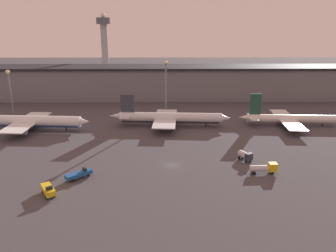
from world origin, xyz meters
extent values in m
plane|color=#423F44|center=(0.00, 0.00, 0.00)|extent=(600.00, 600.00, 0.00)
cube|color=slate|center=(0.00, 88.49, 8.29)|extent=(249.35, 18.51, 16.58)
cube|color=black|center=(0.00, 88.49, 17.18)|extent=(249.35, 20.51, 1.20)
cylinder|color=white|center=(-54.37, 33.10, 3.95)|extent=(39.07, 6.49, 4.15)
cylinder|color=#2D519E|center=(-54.37, 33.10, 3.22)|extent=(37.09, 5.75, 3.53)
cone|color=white|center=(-33.72, 31.85, 3.95)|extent=(5.21, 4.24, 3.95)
cube|color=white|center=(-56.31, 33.22, 3.43)|extent=(10.79, 28.18, 0.36)
cylinder|color=gray|center=(-54.68, 40.88, 2.04)|extent=(4.70, 2.56, 2.29)
cylinder|color=gray|center=(-55.62, 25.41, 2.04)|extent=(4.70, 2.56, 2.29)
cylinder|color=black|center=(-40.79, 32.28, 0.93)|extent=(0.50, 0.50, 1.87)
cylinder|color=black|center=(-56.21, 34.87, 0.93)|extent=(0.50, 0.50, 1.87)
cylinder|color=black|center=(-56.41, 31.56, 0.93)|extent=(0.50, 0.50, 1.87)
cylinder|color=silver|center=(0.22, 38.01, 3.76)|extent=(41.73, 6.46, 3.96)
cylinder|color=#333842|center=(0.22, 38.01, 3.07)|extent=(39.62, 5.74, 3.37)
cone|color=silver|center=(22.15, 36.68, 3.76)|extent=(4.97, 4.04, 3.76)
cone|color=silver|center=(-21.91, 39.34, 4.06)|extent=(6.13, 3.72, 3.37)
cube|color=#333842|center=(-17.21, 39.06, 9.45)|extent=(5.56, 0.73, 7.41)
cube|color=silver|center=(-18.04, 39.11, 4.36)|extent=(4.54, 9.99, 0.24)
cube|color=silver|center=(-1.86, 38.13, 3.27)|extent=(10.33, 27.62, 0.36)
cylinder|color=gray|center=(-0.16, 45.64, 1.93)|extent=(4.48, 2.44, 2.18)
cylinder|color=gray|center=(-1.07, 30.47, 1.93)|extent=(4.48, 2.44, 2.18)
cylinder|color=black|center=(14.74, 37.13, 0.89)|extent=(0.50, 0.50, 1.78)
cylinder|color=black|center=(-1.76, 39.71, 0.89)|extent=(0.50, 0.50, 1.78)
cylinder|color=black|center=(-1.95, 36.55, 0.89)|extent=(0.50, 0.50, 1.78)
cylinder|color=white|center=(49.96, 38.15, 3.05)|extent=(36.24, 5.38, 3.21)
cylinder|color=#ADB2B7|center=(49.96, 38.15, 2.49)|extent=(34.41, 4.79, 2.73)
cone|color=white|center=(30.81, 39.31, 3.29)|extent=(4.97, 3.01, 2.73)
cube|color=#1E4738|center=(34.81, 39.07, 8.96)|extent=(4.51, 0.67, 8.62)
cube|color=white|center=(34.09, 39.11, 3.53)|extent=(3.86, 11.05, 0.24)
cube|color=white|center=(48.15, 38.26, 2.65)|extent=(8.87, 30.59, 0.36)
cylinder|color=gray|center=(49.75, 46.64, 1.52)|extent=(3.63, 1.97, 1.77)
cylinder|color=gray|center=(48.73, 29.75, 1.52)|extent=(3.63, 1.97, 1.77)
cylinder|color=black|center=(62.57, 37.39, 0.72)|extent=(0.50, 0.50, 1.44)
cylinder|color=black|center=(48.23, 39.54, 0.72)|extent=(0.50, 0.50, 1.44)
cylinder|color=black|center=(48.08, 36.98, 0.72)|extent=(0.50, 0.50, 1.44)
cube|color=gold|center=(-31.11, -17.19, 1.40)|extent=(5.12, 6.24, 1.36)
cube|color=black|center=(-30.30, -18.45, 2.48)|extent=(1.71, 1.44, 0.80)
cylinder|color=black|center=(-29.37, -18.35, 0.45)|extent=(0.96, 1.06, 0.90)
cylinder|color=black|center=(-30.79, -19.26, 0.45)|extent=(0.96, 1.06, 0.90)
cylinder|color=black|center=(-31.42, -15.13, 0.45)|extent=(0.96, 1.06, 0.90)
cylinder|color=black|center=(-32.85, -16.04, 0.45)|extent=(0.96, 1.06, 0.90)
cube|color=#282D38|center=(23.48, 1.72, 1.86)|extent=(2.58, 2.28, 2.28)
cylinder|color=#B7B7BC|center=(22.21, 3.92, 1.71)|extent=(3.22, 3.60, 1.98)
cylinder|color=black|center=(24.10, 2.31, 0.45)|extent=(0.93, 1.05, 0.90)
cylinder|color=black|center=(22.67, 1.48, 0.45)|extent=(0.93, 1.05, 0.90)
cylinder|color=black|center=(22.54, 5.00, 0.45)|extent=(0.93, 1.05, 0.90)
cylinder|color=black|center=(21.11, 4.17, 0.45)|extent=(0.93, 1.05, 0.90)
cube|color=gold|center=(28.33, -5.87, 1.94)|extent=(2.28, 2.10, 2.44)
cylinder|color=#B7B7BC|center=(24.23, -6.02, 1.63)|extent=(4.94, 2.01, 1.82)
cylinder|color=black|center=(27.98, -5.12, 0.45)|extent=(0.92, 0.54, 0.90)
cylinder|color=black|center=(28.04, -6.64, 0.45)|extent=(0.92, 0.54, 0.90)
cylinder|color=black|center=(22.96, -5.32, 0.45)|extent=(0.92, 0.54, 0.90)
cylinder|color=black|center=(23.01, -6.83, 0.45)|extent=(0.92, 0.54, 0.90)
cube|color=#195199|center=(-25.73, -8.39, 1.24)|extent=(6.96, 6.42, 1.04)
cube|color=black|center=(-24.33, -7.18, 2.16)|extent=(1.49, 1.57, 0.80)
cylinder|color=black|center=(-24.46, -6.25, 0.45)|extent=(1.02, 0.98, 0.90)
cylinder|color=black|center=(-23.43, -7.44, 0.45)|extent=(1.02, 0.98, 0.90)
cylinder|color=black|center=(-28.03, -9.35, 0.45)|extent=(1.02, 0.98, 0.90)
cylinder|color=black|center=(-27.00, -10.53, 0.45)|extent=(1.02, 0.98, 0.90)
cylinder|color=slate|center=(-71.42, 55.44, 9.57)|extent=(0.70, 0.70, 19.14)
sphere|color=beige|center=(-71.42, 55.44, 19.74)|extent=(1.80, 1.80, 1.80)
cylinder|color=slate|center=(-1.59, 55.44, 11.56)|extent=(0.70, 0.70, 23.12)
sphere|color=beige|center=(-1.59, 55.44, 23.72)|extent=(1.80, 1.80, 1.80)
cylinder|color=#99999E|center=(-41.26, 130.04, 19.60)|extent=(4.40, 4.40, 39.19)
cylinder|color=#4C515B|center=(-41.26, 130.04, 41.19)|extent=(9.00, 9.00, 4.00)
sphere|color=silver|center=(-41.26, 130.04, 44.39)|extent=(3.20, 3.20, 3.20)
camera|label=1|loc=(-2.07, -89.77, 41.32)|focal=35.00mm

